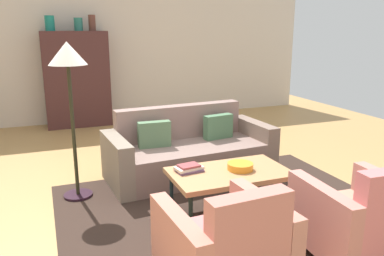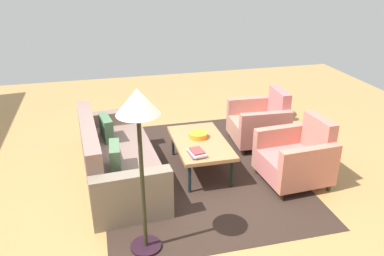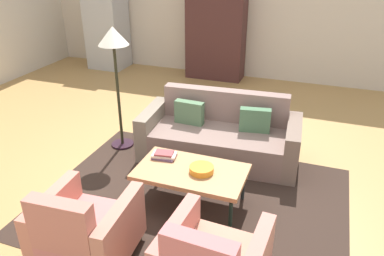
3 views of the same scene
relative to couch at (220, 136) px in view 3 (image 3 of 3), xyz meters
name	(u,v)px [view 3 (image 3 of 3)]	position (x,y,z in m)	size (l,w,h in m)	color
ground_plane	(164,169)	(-0.58, -0.62, -0.29)	(11.00, 11.00, 0.00)	tan
wall_back	(244,10)	(-0.58, 3.57, 1.11)	(9.17, 0.12, 2.80)	beige
area_rug	(193,200)	(0.01, -1.14, -0.28)	(3.40, 2.60, 0.01)	#34251E
couch	(220,136)	(0.00, 0.00, 0.00)	(2.16, 1.05, 0.86)	#82685E
coffee_table	(191,173)	(0.01, -1.19, 0.12)	(1.20, 0.70, 0.45)	black
armchair_left	(84,233)	(-0.59, -2.35, 0.06)	(0.85, 0.85, 0.88)	#3C2711
fruit_bowl	(202,169)	(0.13, -1.19, 0.19)	(0.26, 0.26, 0.07)	orange
book_stack	(164,155)	(-0.38, -1.04, 0.19)	(0.30, 0.21, 0.07)	#604463
cabinet	(216,36)	(-1.06, 3.23, 0.61)	(1.20, 0.51, 1.80)	#462524
refrigerator	(107,27)	(-3.62, 3.12, 0.64)	(0.80, 0.73, 1.85)	#B7BABF
floor_lamp	(114,48)	(-1.42, -0.23, 1.16)	(0.40, 0.40, 1.72)	black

